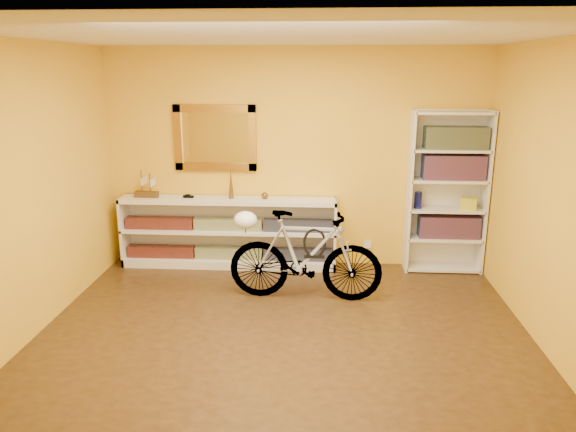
# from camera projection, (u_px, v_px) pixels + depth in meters

# --- Properties ---
(floor) EXTENTS (4.50, 4.00, 0.01)m
(floor) POSITION_uv_depth(u_px,v_px,m) (283.00, 338.00, 4.91)
(floor) COLOR #33200E
(floor) RESTS_ON ground
(ceiling) EXTENTS (4.50, 4.00, 0.01)m
(ceiling) POSITION_uv_depth(u_px,v_px,m) (282.00, 35.00, 4.22)
(ceiling) COLOR silver
(ceiling) RESTS_ON ground
(back_wall) EXTENTS (4.50, 0.01, 2.60)m
(back_wall) POSITION_uv_depth(u_px,v_px,m) (295.00, 159.00, 6.50)
(back_wall) COLOR gold
(back_wall) RESTS_ON ground
(left_wall) EXTENTS (0.01, 4.00, 2.60)m
(left_wall) POSITION_uv_depth(u_px,v_px,m) (23.00, 194.00, 4.71)
(left_wall) COLOR gold
(left_wall) RESTS_ON ground
(right_wall) EXTENTS (0.01, 4.00, 2.60)m
(right_wall) POSITION_uv_depth(u_px,v_px,m) (558.00, 202.00, 4.43)
(right_wall) COLOR gold
(right_wall) RESTS_ON ground
(gilt_mirror) EXTENTS (0.98, 0.06, 0.78)m
(gilt_mirror) POSITION_uv_depth(u_px,v_px,m) (215.00, 138.00, 6.45)
(gilt_mirror) COLOR #8C6119
(gilt_mirror) RESTS_ON back_wall
(wall_socket) EXTENTS (0.09, 0.02, 0.09)m
(wall_socket) POSITION_uv_depth(u_px,v_px,m) (368.00, 245.00, 6.70)
(wall_socket) COLOR silver
(wall_socket) RESTS_ON back_wall
(console_unit) EXTENTS (2.60, 0.35, 0.85)m
(console_unit) POSITION_uv_depth(u_px,v_px,m) (229.00, 232.00, 6.60)
(console_unit) COLOR silver
(console_unit) RESTS_ON floor
(cd_row_lower) EXTENTS (2.50, 0.13, 0.14)m
(cd_row_lower) POSITION_uv_depth(u_px,v_px,m) (229.00, 253.00, 6.64)
(cd_row_lower) COLOR black
(cd_row_lower) RESTS_ON console_unit
(cd_row_upper) EXTENTS (2.50, 0.13, 0.14)m
(cd_row_upper) POSITION_uv_depth(u_px,v_px,m) (228.00, 224.00, 6.55)
(cd_row_upper) COLOR navy
(cd_row_upper) RESTS_ON console_unit
(model_ship) EXTENTS (0.28, 0.12, 0.33)m
(model_ship) POSITION_uv_depth(u_px,v_px,m) (146.00, 184.00, 6.50)
(model_ship) COLOR #3F2A11
(model_ship) RESTS_ON console_unit
(toy_car) EXTENTS (0.00, 0.00, 0.00)m
(toy_car) POSITION_uv_depth(u_px,v_px,m) (189.00, 198.00, 6.51)
(toy_car) COLOR black
(toy_car) RESTS_ON console_unit
(bronze_ornament) EXTENTS (0.06, 0.06, 0.36)m
(bronze_ornament) POSITION_uv_depth(u_px,v_px,m) (231.00, 184.00, 6.43)
(bronze_ornament) COLOR brown
(bronze_ornament) RESTS_ON console_unit
(decorative_orb) EXTENTS (0.08, 0.08, 0.08)m
(decorative_orb) POSITION_uv_depth(u_px,v_px,m) (265.00, 196.00, 6.45)
(decorative_orb) COLOR brown
(decorative_orb) RESTS_ON console_unit
(bookcase) EXTENTS (0.90, 0.30, 1.90)m
(bookcase) POSITION_uv_depth(u_px,v_px,m) (447.00, 193.00, 6.32)
(bookcase) COLOR silver
(bookcase) RESTS_ON floor
(book_row_a) EXTENTS (0.70, 0.22, 0.26)m
(book_row_a) POSITION_uv_depth(u_px,v_px,m) (449.00, 226.00, 6.43)
(book_row_a) COLOR maroon
(book_row_a) RESTS_ON bookcase
(book_row_b) EXTENTS (0.70, 0.22, 0.28)m
(book_row_b) POSITION_uv_depth(u_px,v_px,m) (453.00, 167.00, 6.24)
(book_row_b) COLOR maroon
(book_row_b) RESTS_ON bookcase
(book_row_c) EXTENTS (0.70, 0.22, 0.25)m
(book_row_c) POSITION_uv_depth(u_px,v_px,m) (456.00, 138.00, 6.15)
(book_row_c) COLOR #164050
(book_row_c) RESTS_ON bookcase
(travel_mug) EXTENTS (0.09, 0.09, 0.20)m
(travel_mug) POSITION_uv_depth(u_px,v_px,m) (418.00, 200.00, 6.35)
(travel_mug) COLOR #161D9A
(travel_mug) RESTS_ON bookcase
(red_tin) EXTENTS (0.18, 0.18, 0.18)m
(red_tin) POSITION_uv_depth(u_px,v_px,m) (433.00, 140.00, 6.20)
(red_tin) COLOR maroon
(red_tin) RESTS_ON bookcase
(yellow_bag) EXTENTS (0.21, 0.17, 0.14)m
(yellow_bag) POSITION_uv_depth(u_px,v_px,m) (469.00, 204.00, 6.30)
(yellow_bag) COLOR gold
(yellow_bag) RESTS_ON bookcase
(bicycle) EXTENTS (0.51, 1.64, 0.96)m
(bicycle) POSITION_uv_depth(u_px,v_px,m) (305.00, 256.00, 5.62)
(bicycle) COLOR silver
(bicycle) RESTS_ON floor
(helmet) EXTENTS (0.24, 0.23, 0.18)m
(helmet) POSITION_uv_depth(u_px,v_px,m) (245.00, 220.00, 5.60)
(helmet) COLOR white
(helmet) RESTS_ON bicycle
(u_lock) EXTENTS (0.24, 0.03, 0.24)m
(u_lock) POSITION_uv_depth(u_px,v_px,m) (315.00, 243.00, 5.57)
(u_lock) COLOR black
(u_lock) RESTS_ON bicycle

